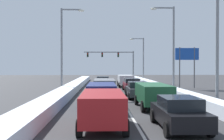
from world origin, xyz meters
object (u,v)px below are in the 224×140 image
(suv_navy_center_lane_second, at_px, (102,93))
(sedan_white_center_lane_fifth, at_px, (103,82))
(sedan_tan_center_lane_fourth, at_px, (103,85))
(street_lamp_right_mid, at_px, (171,42))
(sedan_black_right_lane_nearest, at_px, (179,113))
(sedan_maroon_right_lane_fourth, at_px, (132,85))
(street_lamp_right_near, at_px, (212,39))
(suv_silver_right_lane_fifth, at_px, (125,80))
(suv_red_center_lane_nearest, at_px, (103,106))
(suv_green_right_lane_second, at_px, (153,94))
(street_lamp_right_far, at_px, (141,56))
(street_lamp_left_mid, at_px, (64,43))
(suv_gray_center_lane_third, at_px, (104,86))
(sedan_charcoal_right_lane_third, at_px, (137,90))
(roadside_sign_right, at_px, (187,58))
(traffic_light_gantry, at_px, (116,58))

(suv_navy_center_lane_second, bearing_deg, sedan_white_center_lane_fifth, 89.61)
(sedan_tan_center_lane_fourth, bearing_deg, street_lamp_right_mid, -21.35)
(sedan_black_right_lane_nearest, relative_size, sedan_maroon_right_lane_fourth, 1.00)
(street_lamp_right_near, bearing_deg, suv_silver_right_lane_fifth, 102.91)
(sedan_tan_center_lane_fourth, bearing_deg, street_lamp_right_near, -59.49)
(sedan_maroon_right_lane_fourth, xyz_separation_m, suv_red_center_lane_nearest, (-3.48, -19.04, 0.25))
(sedan_tan_center_lane_fourth, bearing_deg, suv_green_right_lane_second, -75.40)
(sedan_black_right_lane_nearest, distance_m, street_lamp_right_far, 37.82)
(suv_silver_right_lane_fifth, bearing_deg, street_lamp_left_mid, -133.94)
(suv_gray_center_lane_third, bearing_deg, sedan_tan_center_lane_fourth, 91.36)
(suv_red_center_lane_nearest, relative_size, suv_gray_center_lane_third, 1.00)
(sedan_tan_center_lane_fourth, xyz_separation_m, sedan_white_center_lane_fifth, (0.02, 6.31, 0.00))
(sedan_charcoal_right_lane_third, relative_size, sedan_maroon_right_lane_fourth, 1.00)
(street_lamp_right_mid, xyz_separation_m, street_lamp_left_mid, (-11.68, 1.49, 0.03))
(suv_red_center_lane_nearest, distance_m, suv_gray_center_lane_third, 13.21)
(suv_silver_right_lane_fifth, distance_m, street_lamp_right_far, 12.50)
(sedan_maroon_right_lane_fourth, relative_size, suv_navy_center_lane_second, 0.92)
(sedan_charcoal_right_lane_third, distance_m, street_lamp_left_mid, 10.65)
(suv_silver_right_lane_fifth, xyz_separation_m, street_lamp_right_far, (3.92, 11.22, 3.88))
(suv_green_right_lane_second, bearing_deg, sedan_charcoal_right_lane_third, 92.79)
(sedan_tan_center_lane_fourth, bearing_deg, sedan_charcoal_right_lane_third, -66.23)
(sedan_maroon_right_lane_fourth, bearing_deg, street_lamp_left_mid, -172.19)
(suv_green_right_lane_second, relative_size, sedan_white_center_lane_fifth, 1.09)
(suv_navy_center_lane_second, height_order, suv_gray_center_lane_third, same)
(suv_navy_center_lane_second, relative_size, sedan_white_center_lane_fifth, 1.09)
(street_lamp_left_mid, bearing_deg, suv_silver_right_lane_fifth, 46.06)
(suv_silver_right_lane_fifth, bearing_deg, street_lamp_right_far, 70.75)
(sedan_charcoal_right_lane_third, height_order, suv_navy_center_lane_second, suv_navy_center_lane_second)
(sedan_black_right_lane_nearest, bearing_deg, suv_navy_center_lane_second, 117.52)
(street_lamp_right_near, height_order, street_lamp_right_far, street_lamp_right_far)
(roadside_sign_right, bearing_deg, street_lamp_right_far, 106.99)
(sedan_maroon_right_lane_fourth, xyz_separation_m, roadside_sign_right, (7.92, 4.33, 3.25))
(suv_gray_center_lane_third, xyz_separation_m, street_lamp_right_far, (7.03, 23.83, 3.88))
(suv_silver_right_lane_fifth, xyz_separation_m, suv_navy_center_lane_second, (-3.37, -19.30, 0.00))
(suv_navy_center_lane_second, bearing_deg, sedan_black_right_lane_nearest, -62.48)
(traffic_light_gantry, xyz_separation_m, street_lamp_right_far, (4.35, -7.69, 0.17))
(sedan_black_right_lane_nearest, relative_size, suv_navy_center_lane_second, 0.92)
(sedan_charcoal_right_lane_third, xyz_separation_m, traffic_light_gantry, (-0.36, 32.61, 3.96))
(sedan_black_right_lane_nearest, relative_size, sedan_tan_center_lane_fourth, 1.00)
(suv_green_right_lane_second, xyz_separation_m, sedan_charcoal_right_lane_third, (-0.30, 6.16, -0.25))
(suv_green_right_lane_second, distance_m, sedan_charcoal_right_lane_third, 6.17)
(sedan_maroon_right_lane_fourth, distance_m, suv_red_center_lane_nearest, 19.36)
(roadside_sign_right, bearing_deg, street_lamp_right_mid, -120.01)
(street_lamp_right_near, bearing_deg, street_lamp_right_far, 91.08)
(street_lamp_right_near, bearing_deg, street_lamp_right_mid, 92.08)
(suv_red_center_lane_nearest, distance_m, street_lamp_right_mid, 18.64)
(suv_silver_right_lane_fifth, distance_m, suv_gray_center_lane_third, 13.00)
(street_lamp_right_far, bearing_deg, suv_red_center_lane_nearest, -101.03)
(suv_navy_center_lane_second, relative_size, traffic_light_gantry, 0.46)
(sedan_black_right_lane_nearest, distance_m, suv_red_center_lane_nearest, 3.56)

